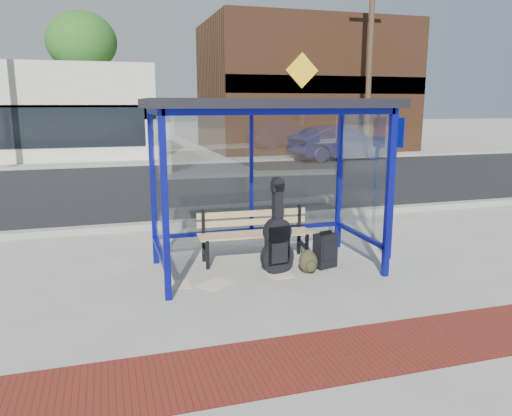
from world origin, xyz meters
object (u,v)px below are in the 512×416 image
object	(u,v)px
parked_car	(340,143)
fire_hydrant	(378,146)
bench	(254,231)
guitar_bag	(277,241)
suitcase	(325,251)
backpack	(309,262)

from	to	relation	value
parked_car	fire_hydrant	distance (m)	2.88
bench	guitar_bag	xyz separation A→B (m)	(0.14, -0.66, 0.01)
suitcase	fire_hydrant	world-z (taller)	fire_hydrant
bench	fire_hydrant	size ratio (longest dim) A/B	2.27
suitcase	guitar_bag	bearing A→B (deg)	165.50
suitcase	parked_car	bearing A→B (deg)	46.70
guitar_bag	backpack	distance (m)	0.55
guitar_bag	parked_car	distance (m)	14.89
guitar_bag	parked_car	size ratio (longest dim) A/B	0.30
suitcase	fire_hydrant	size ratio (longest dim) A/B	0.73
bench	fire_hydrant	bearing A→B (deg)	55.84
bench	backpack	xyz separation A→B (m)	(0.57, -0.79, -0.30)
bench	parked_car	distance (m)	14.39
fire_hydrant	bench	bearing A→B (deg)	-126.54
backpack	fire_hydrant	distance (m)	17.17
backpack	parked_car	size ratio (longest dim) A/B	0.08
suitcase	parked_car	distance (m)	14.52
guitar_bag	backpack	xyz separation A→B (m)	(0.43, -0.13, -0.31)
suitcase	backpack	world-z (taller)	suitcase
backpack	parked_car	xyz separation A→B (m)	(6.88, 13.10, 0.56)
fire_hydrant	parked_car	bearing A→B (deg)	-154.70
bench	parked_car	size ratio (longest dim) A/B	0.40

